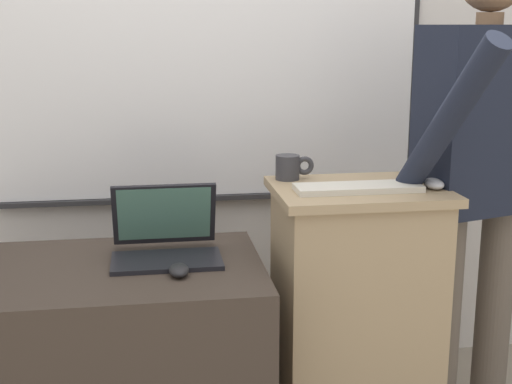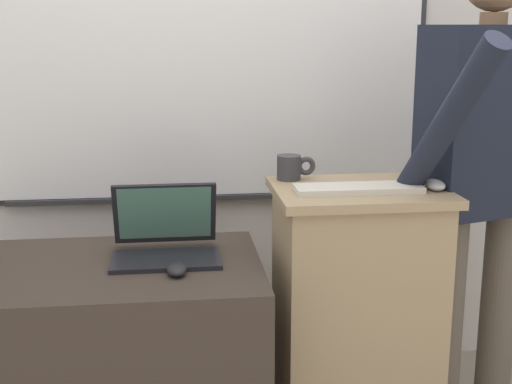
{
  "view_description": "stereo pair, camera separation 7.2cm",
  "coord_description": "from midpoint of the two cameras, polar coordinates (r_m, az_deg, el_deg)",
  "views": [
    {
      "loc": [
        -0.42,
        -1.71,
        1.49
      ],
      "look_at": [
        -0.06,
        0.53,
        0.95
      ],
      "focal_mm": 50.0,
      "sensor_mm": 36.0,
      "label": 1
    },
    {
      "loc": [
        -0.35,
        -1.72,
        1.49
      ],
      "look_at": [
        -0.06,
        0.53,
        0.95
      ],
      "focal_mm": 50.0,
      "sensor_mm": 36.0,
      "label": 2
    }
  ],
  "objects": [
    {
      "name": "lectern_podium",
      "position": [
        2.53,
        7.06,
        -10.23
      ],
      "size": [
        0.57,
        0.45,
        0.96
      ],
      "color": "tan",
      "rests_on": "ground_plane"
    },
    {
      "name": "computer_mouse_by_laptop",
      "position": [
        2.17,
        -7.13,
        -6.23
      ],
      "size": [
        0.06,
        0.1,
        0.03
      ],
      "color": "black",
      "rests_on": "side_desk"
    },
    {
      "name": "person_presenter",
      "position": [
        2.58,
        16.76,
        2.31
      ],
      "size": [
        0.62,
        0.65,
        1.75
      ],
      "rotation": [
        0.0,
        0.0,
        0.28
      ],
      "color": "brown",
      "rests_on": "ground_plane"
    },
    {
      "name": "computer_mouse_by_keyboard",
      "position": [
        2.39,
        13.21,
        0.65
      ],
      "size": [
        0.06,
        0.1,
        0.03
      ],
      "color": "#BCBCC1",
      "rests_on": "lectern_podium"
    },
    {
      "name": "wireless_keyboard",
      "position": [
        2.32,
        7.29,
        0.33
      ],
      "size": [
        0.41,
        0.13,
        0.02
      ],
      "color": "beige",
      "rests_on": "lectern_podium"
    },
    {
      "name": "coffee_mug",
      "position": [
        2.47,
        1.87,
        2.0
      ],
      "size": [
        0.14,
        0.08,
        0.09
      ],
      "color": "#333338",
      "rests_on": "lectern_podium"
    },
    {
      "name": "side_desk",
      "position": [
        2.44,
        -13.08,
        -14.26
      ],
      "size": [
        1.04,
        0.65,
        0.75
      ],
      "color": "#382D26",
      "rests_on": "ground_plane"
    },
    {
      "name": "laptop",
      "position": [
        2.35,
        -8.13,
        -3.5
      ],
      "size": [
        0.35,
        0.29,
        0.23
      ],
      "color": "black",
      "rests_on": "side_desk"
    },
    {
      "name": "back_wall",
      "position": [
        3.01,
        -1.83,
        10.49
      ],
      "size": [
        6.4,
        0.17,
        2.68
      ],
      "color": "silver",
      "rests_on": "ground_plane"
    }
  ]
}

